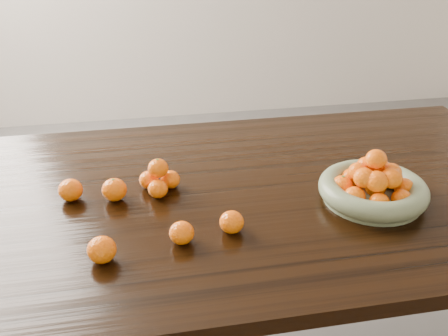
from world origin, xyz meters
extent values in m
cube|color=black|center=(0.00, 0.00, 0.73)|extent=(2.00, 1.00, 0.04)
cube|color=black|center=(0.93, 0.43, 0.35)|extent=(0.08, 0.08, 0.71)
cylinder|color=gray|center=(0.40, -0.12, 0.76)|extent=(0.26, 0.26, 0.01)
torus|color=gray|center=(0.40, -0.12, 0.78)|extent=(0.29, 0.29, 0.05)
ellipsoid|color=orange|center=(0.47, -0.09, 0.79)|extent=(0.05, 0.05, 0.05)
ellipsoid|color=orange|center=(0.42, -0.06, 0.79)|extent=(0.05, 0.05, 0.05)
ellipsoid|color=orange|center=(0.37, -0.06, 0.79)|extent=(0.05, 0.05, 0.05)
ellipsoid|color=orange|center=(0.32, -0.10, 0.79)|extent=(0.06, 0.06, 0.05)
ellipsoid|color=orange|center=(0.33, -0.16, 0.79)|extent=(0.06, 0.06, 0.05)
ellipsoid|color=orange|center=(0.38, -0.19, 0.79)|extent=(0.05, 0.05, 0.05)
ellipsoid|color=orange|center=(0.45, -0.19, 0.79)|extent=(0.05, 0.05, 0.05)
ellipsoid|color=orange|center=(0.48, -0.14, 0.79)|extent=(0.05, 0.05, 0.05)
ellipsoid|color=orange|center=(0.41, -0.13, 0.79)|extent=(0.05, 0.05, 0.05)
ellipsoid|color=orange|center=(0.43, -0.10, 0.83)|extent=(0.05, 0.05, 0.05)
ellipsoid|color=orange|center=(0.40, -0.08, 0.83)|extent=(0.05, 0.05, 0.05)
ellipsoid|color=orange|center=(0.36, -0.10, 0.83)|extent=(0.05, 0.05, 0.05)
ellipsoid|color=orange|center=(0.36, -0.14, 0.83)|extent=(0.06, 0.06, 0.05)
ellipsoid|color=orange|center=(0.39, -0.16, 0.83)|extent=(0.06, 0.06, 0.06)
ellipsoid|color=orange|center=(0.43, -0.16, 0.83)|extent=(0.06, 0.06, 0.05)
ellipsoid|color=orange|center=(0.45, -0.13, 0.83)|extent=(0.05, 0.05, 0.05)
ellipsoid|color=orange|center=(0.40, -0.12, 0.87)|extent=(0.06, 0.06, 0.05)
ellipsoid|color=orange|center=(-0.16, 0.00, 0.78)|extent=(0.05, 0.05, 0.05)
ellipsoid|color=orange|center=(-0.12, 0.04, 0.78)|extent=(0.05, 0.05, 0.05)
ellipsoid|color=orange|center=(-0.18, 0.05, 0.78)|extent=(0.05, 0.05, 0.05)
ellipsoid|color=orange|center=(-0.15, 0.03, 0.82)|extent=(0.06, 0.06, 0.05)
ellipsoid|color=orange|center=(-0.27, 0.00, 0.78)|extent=(0.07, 0.07, 0.06)
ellipsoid|color=orange|center=(-0.12, -0.22, 0.78)|extent=(0.06, 0.06, 0.05)
ellipsoid|color=orange|center=(0.00, -0.20, 0.78)|extent=(0.06, 0.06, 0.06)
ellipsoid|color=orange|center=(-0.39, 0.02, 0.78)|extent=(0.06, 0.06, 0.06)
ellipsoid|color=orange|center=(-0.30, -0.26, 0.78)|extent=(0.06, 0.06, 0.06)
camera|label=1|loc=(-0.20, -1.18, 1.44)|focal=40.00mm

